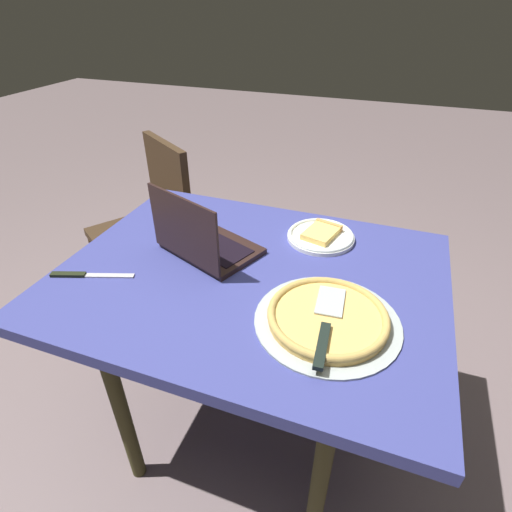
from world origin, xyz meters
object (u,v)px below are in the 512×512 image
at_px(pizza_tray, 328,317).
at_px(chair_near, 152,221).
at_px(laptop, 203,241).
at_px(dining_table, 250,292).
at_px(table_knife, 84,275).
at_px(pizza_plate, 321,235).

bearing_deg(pizza_tray, chair_near, 145.08).
bearing_deg(laptop, dining_table, -13.23).
xyz_separation_m(laptop, chair_near, (-0.57, 0.53, -0.30)).
bearing_deg(chair_near, dining_table, -37.30).
bearing_deg(table_knife, pizza_tray, 4.07).
distance_m(pizza_plate, pizza_tray, 0.42).
bearing_deg(table_knife, dining_table, 22.14).
distance_m(dining_table, chair_near, 0.96).
bearing_deg(chair_near, table_knife, -69.28).
distance_m(pizza_plate, chair_near, 0.99).
height_order(pizza_plate, table_knife, pizza_plate).
bearing_deg(chair_near, pizza_plate, -18.40).
height_order(dining_table, pizza_tray, pizza_tray).
height_order(laptop, pizza_tray, laptop).
bearing_deg(pizza_plate, dining_table, -120.49).
relative_size(dining_table, laptop, 3.23).
height_order(table_knife, chair_near, chair_near).
bearing_deg(dining_table, pizza_tray, -27.35).
xyz_separation_m(dining_table, pizza_tray, (0.26, -0.14, 0.09)).
bearing_deg(table_knife, chair_near, 110.72).
relative_size(table_knife, chair_near, 0.27).
relative_size(pizza_plate, pizza_tray, 0.61).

